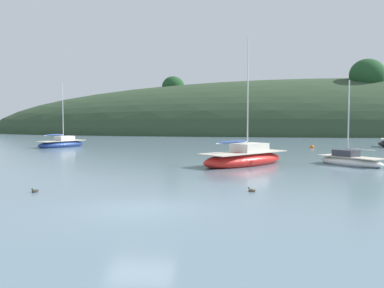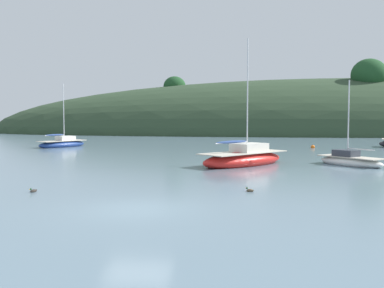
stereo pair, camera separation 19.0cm
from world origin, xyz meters
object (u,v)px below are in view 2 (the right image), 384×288
object	(u,v)px
sailboat_navy_dinghy	(62,144)
mooring_buoy_outer	(313,147)
sailboat_yellow_far	(350,161)
sailboat_orange_cutter	(244,159)
duck_trailing	(250,190)
duck_lone_left	(33,191)

from	to	relation	value
sailboat_navy_dinghy	mooring_buoy_outer	xyz separation A→B (m)	(28.33, 1.01, -0.26)
sailboat_yellow_far	sailboat_orange_cutter	bearing A→B (deg)	-176.04
duck_trailing	duck_lone_left	bearing A→B (deg)	-173.39
sailboat_orange_cutter	sailboat_navy_dinghy	xyz separation A→B (m)	(-20.46, 16.81, -0.08)
sailboat_orange_cutter	duck_lone_left	size ratio (longest dim) A/B	22.57
sailboat_orange_cutter	sailboat_yellow_far	xyz separation A→B (m)	(7.52, 0.52, -0.13)
duck_lone_left	sailboat_navy_dinghy	bearing A→B (deg)	110.07
duck_trailing	duck_lone_left	world-z (taller)	same
sailboat_orange_cutter	sailboat_navy_dinghy	distance (m)	26.48
mooring_buoy_outer	duck_lone_left	size ratio (longest dim) A/B	1.31
duck_trailing	sailboat_orange_cutter	bearing A→B (deg)	90.42
mooring_buoy_outer	sailboat_navy_dinghy	bearing A→B (deg)	-177.96
sailboat_orange_cutter	duck_lone_left	xyz separation A→B (m)	(-9.80, -12.38, -0.40)
sailboat_yellow_far	sailboat_navy_dinghy	xyz separation A→B (m)	(-27.98, 16.29, 0.05)
sailboat_orange_cutter	mooring_buoy_outer	size ratio (longest dim) A/B	17.20
sailboat_yellow_far	duck_lone_left	world-z (taller)	sailboat_yellow_far
sailboat_orange_cutter	sailboat_yellow_far	bearing A→B (deg)	3.96
sailboat_yellow_far	duck_trailing	xyz separation A→B (m)	(-7.44, -11.75, -0.27)
sailboat_orange_cutter	sailboat_navy_dinghy	bearing A→B (deg)	140.60
sailboat_orange_cutter	duck_trailing	distance (m)	11.24
duck_lone_left	mooring_buoy_outer	bearing A→B (deg)	59.67
mooring_buoy_outer	duck_lone_left	xyz separation A→B (m)	(-17.67, -30.20, -0.07)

